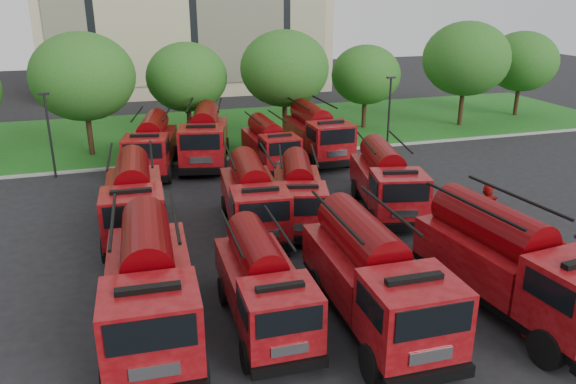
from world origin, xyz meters
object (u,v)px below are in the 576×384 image
at_px(fire_truck_0, 150,285).
at_px(fire_truck_3, 513,264).
at_px(fire_truck_4, 134,199).
at_px(fire_truck_10, 270,144).
at_px(fire_truck_2, 374,277).
at_px(fire_truck_6, 298,193).
at_px(fire_truck_7, 386,180).
at_px(firefighter_2, 554,284).
at_px(fire_truck_1, 263,284).
at_px(fire_truck_9, 205,137).
at_px(fire_truck_5, 253,197).
at_px(fire_truck_11, 317,133).
at_px(firefighter_1, 313,352).
at_px(firefighter_4, 285,256).
at_px(firefighter_0, 527,335).
at_px(fire_truck_8, 152,145).
at_px(firefighter_3, 576,272).

relative_size(fire_truck_0, fire_truck_3, 0.97).
distance_m(fire_truck_4, fire_truck_10, 12.05).
height_order(fire_truck_2, fire_truck_6, fire_truck_2).
height_order(fire_truck_7, firefighter_2, fire_truck_7).
relative_size(fire_truck_2, fire_truck_10, 1.20).
xyz_separation_m(fire_truck_6, fire_truck_10, (1.09, 9.31, -0.04)).
height_order(fire_truck_6, fire_truck_10, fire_truck_6).
xyz_separation_m(fire_truck_1, fire_truck_6, (3.83, 8.03, 0.02)).
height_order(fire_truck_6, fire_truck_9, fire_truck_9).
relative_size(fire_truck_1, fire_truck_3, 0.80).
height_order(fire_truck_4, fire_truck_5, fire_truck_4).
relative_size(fire_truck_2, fire_truck_11, 1.03).
relative_size(fire_truck_0, fire_truck_11, 1.05).
bearing_deg(fire_truck_10, fire_truck_2, -95.82).
xyz_separation_m(fire_truck_6, fire_truck_11, (4.61, 10.33, 0.21)).
bearing_deg(firefighter_1, fire_truck_1, 139.03).
relative_size(fire_truck_4, firefighter_4, 4.96).
bearing_deg(fire_truck_7, firefighter_4, -138.51).
relative_size(fire_truck_11, firefighter_0, 4.19).
xyz_separation_m(fire_truck_11, firefighter_2, (2.96, -19.03, -1.73)).
bearing_deg(fire_truck_11, firefighter_4, -115.15).
bearing_deg(fire_truck_2, firefighter_1, -157.94).
relative_size(fire_truck_10, firefighter_4, 4.26).
xyz_separation_m(fire_truck_6, firefighter_1, (-2.77, -10.03, -1.52)).
relative_size(fire_truck_2, fire_truck_4, 1.03).
relative_size(fire_truck_8, fire_truck_10, 1.17).
bearing_deg(firefighter_1, fire_truck_5, 108.17).
relative_size(fire_truck_1, firefighter_1, 3.98).
xyz_separation_m(fire_truck_9, fire_truck_10, (3.81, -1.89, -0.30)).
relative_size(fire_truck_3, fire_truck_10, 1.27).
height_order(firefighter_0, firefighter_1, firefighter_0).
distance_m(fire_truck_11, firefighter_1, 21.73).
xyz_separation_m(fire_truck_1, fire_truck_2, (3.51, -1.06, 0.27)).
relative_size(fire_truck_2, firefighter_0, 4.32).
height_order(fire_truck_1, fire_truck_8, fire_truck_8).
bearing_deg(firefighter_4, fire_truck_6, -52.10).
distance_m(fire_truck_3, fire_truck_9, 22.16).
xyz_separation_m(fire_truck_5, fire_truck_11, (6.88, 10.44, 0.11)).
distance_m(fire_truck_9, firefighter_4, 14.71).
height_order(fire_truck_2, fire_truck_10, fire_truck_2).
bearing_deg(fire_truck_7, fire_truck_5, -165.09).
distance_m(fire_truck_6, firefighter_4, 4.06).
height_order(fire_truck_1, fire_truck_9, fire_truck_9).
relative_size(fire_truck_9, firefighter_2, 4.43).
bearing_deg(fire_truck_8, fire_truck_3, -50.79).
bearing_deg(firefighter_0, fire_truck_6, 93.37).
bearing_deg(fire_truck_6, fire_truck_1, -100.80).
distance_m(fire_truck_5, fire_truck_10, 10.00).
height_order(fire_truck_5, firefighter_3, fire_truck_5).
distance_m(fire_truck_8, firefighter_1, 20.89).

